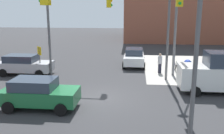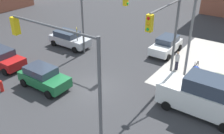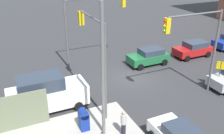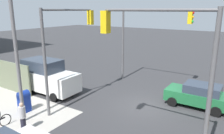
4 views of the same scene
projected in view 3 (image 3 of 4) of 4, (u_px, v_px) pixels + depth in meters
The scene contains 12 objects.
ground_plane at pixel (132, 78), 22.23m from camera, with size 120.00×120.00×0.00m, color #333335.
traffic_signal_nw_corner at pixel (197, 39), 17.61m from camera, with size 5.00×0.36×6.50m.
traffic_signal_se_corner at pixel (90, 17), 23.21m from camera, with size 6.18×0.36×6.50m.
traffic_signal_ne_corner at pixel (94, 46), 16.35m from camera, with size 0.36×4.69×6.50m.
street_lamp_corner at pixel (102, 60), 13.84m from camera, with size 1.13×2.56×8.00m.
warning_sign_two_way at pixel (220, 70), 19.82m from camera, with size 0.48×0.48×2.40m.
mailbox_blue at pixel (84, 119), 15.42m from camera, with size 0.56×0.64×1.43m.
fire_hydrant at pixel (153, 49), 27.41m from camera, with size 0.26×0.26×0.94m.
hatchback_red at pixel (193, 49), 26.53m from camera, with size 4.09×2.02×1.62m.
coupe_green at pixel (149, 56), 24.60m from camera, with size 4.03×2.02×1.62m.
van_white_delivery at pixel (46, 93), 17.24m from camera, with size 5.40×2.32×2.62m.
pedestrian_crossing at pixel (124, 123), 14.90m from camera, with size 0.36×0.36×1.67m.
Camera 3 is at (9.94, 17.27, 10.07)m, focal length 40.00 mm.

